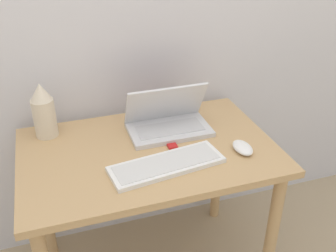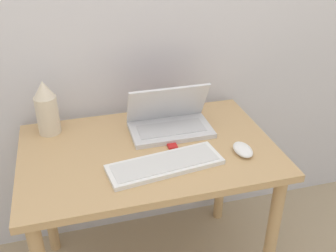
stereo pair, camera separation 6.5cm
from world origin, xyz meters
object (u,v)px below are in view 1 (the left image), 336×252
object	(u,v)px
keyboard	(167,164)
mouse	(243,148)
laptop	(168,120)
vase	(43,111)
mp3_player	(172,145)

from	to	relation	value
keyboard	mouse	world-z (taller)	mouse
laptop	mouse	xyz separation A→B (m)	(0.23, -0.25, -0.03)
laptop	keyboard	distance (m)	0.28
laptop	vase	xyz separation A→B (m)	(-0.49, 0.11, 0.07)
laptop	mouse	distance (m)	0.34
keyboard	mp3_player	xyz separation A→B (m)	(0.06, 0.13, -0.01)
mp3_player	vase	bearing A→B (deg)	152.46
laptop	mp3_player	bearing A→B (deg)	-101.15
vase	mp3_player	xyz separation A→B (m)	(0.47, -0.24, -0.11)
keyboard	mouse	xyz separation A→B (m)	(0.32, 0.01, 0.01)
mouse	mp3_player	bearing A→B (deg)	154.79
mouse	mp3_player	xyz separation A→B (m)	(-0.25, 0.12, -0.01)
laptop	vase	distance (m)	0.51
mouse	vase	distance (m)	0.81
vase	mp3_player	distance (m)	0.54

